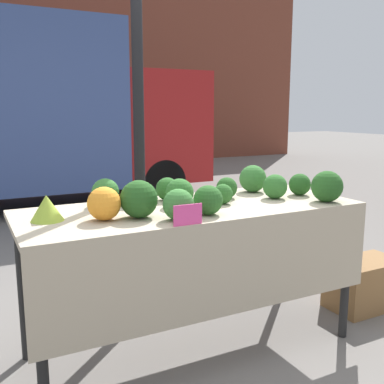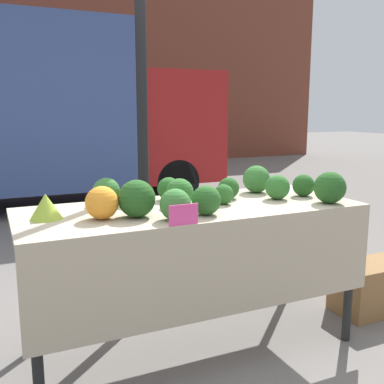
% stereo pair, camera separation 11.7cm
% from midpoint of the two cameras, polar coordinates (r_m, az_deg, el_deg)
% --- Properties ---
extents(ground_plane, '(40.00, 40.00, 0.00)m').
position_cam_midpoint_polar(ground_plane, '(2.78, 1.27, -19.03)').
color(ground_plane, slate).
extents(building_facade, '(16.00, 0.60, 4.80)m').
position_cam_midpoint_polar(building_facade, '(11.58, -19.80, 14.94)').
color(building_facade, brown).
rests_on(building_facade, ground_plane).
extents(tent_pole, '(0.07, 0.07, 2.68)m').
position_cam_midpoint_polar(tent_pole, '(2.89, -5.17, 9.90)').
color(tent_pole, black).
rests_on(tent_pole, ground_plane).
extents(parked_truck, '(4.43, 1.85, 2.56)m').
position_cam_midpoint_polar(parked_truck, '(6.80, -16.75, 9.72)').
color(parked_truck, '#384C84').
rests_on(parked_truck, ground_plane).
extents(market_table, '(1.87, 0.74, 0.84)m').
position_cam_midpoint_polar(market_table, '(2.45, 1.98, -4.73)').
color(market_table, tan).
rests_on(market_table, ground_plane).
extents(orange_cauliflower, '(0.16, 0.16, 0.16)m').
position_cam_midpoint_polar(orange_cauliflower, '(2.20, -9.89, -1.37)').
color(orange_cauliflower, orange).
rests_on(orange_cauliflower, market_table).
extents(romanesco_head, '(0.16, 0.16, 0.13)m').
position_cam_midpoint_polar(romanesco_head, '(2.27, -16.68, -1.78)').
color(romanesco_head, '#93B238').
rests_on(romanesco_head, market_table).
extents(broccoli_head_0, '(0.14, 0.14, 0.14)m').
position_cam_midpoint_polar(broccoli_head_0, '(2.63, -1.70, 0.41)').
color(broccoli_head_0, '#285B23').
rests_on(broccoli_head_0, market_table).
extents(broccoli_head_1, '(0.15, 0.15, 0.15)m').
position_cam_midpoint_polar(broccoli_head_1, '(2.26, 3.28, -1.06)').
color(broccoli_head_1, '#285B23').
rests_on(broccoli_head_1, market_table).
extents(broccoli_head_2, '(0.11, 0.11, 0.11)m').
position_cam_midpoint_polar(broccoli_head_2, '(2.53, 5.34, -0.30)').
color(broccoli_head_2, '#285B23').
rests_on(broccoli_head_2, market_table).
extents(broccoli_head_3, '(0.15, 0.15, 0.15)m').
position_cam_midpoint_polar(broccoli_head_3, '(2.71, 12.02, 0.60)').
color(broccoli_head_3, '#2D6628').
rests_on(broccoli_head_3, market_table).
extents(broccoli_head_4, '(0.18, 0.18, 0.18)m').
position_cam_midpoint_polar(broccoli_head_4, '(2.67, 18.31, 0.53)').
color(broccoli_head_4, '#23511E').
rests_on(broccoli_head_4, market_table).
extents(broccoli_head_5, '(0.16, 0.16, 0.16)m').
position_cam_midpoint_polar(broccoli_head_5, '(2.45, -0.23, -0.08)').
color(broccoli_head_5, '#2D6628').
rests_on(broccoli_head_5, market_table).
extents(broccoli_head_6, '(0.19, 0.19, 0.19)m').
position_cam_midpoint_polar(broccoli_head_6, '(2.22, -5.55, -0.85)').
color(broccoli_head_6, '#23511E').
rests_on(broccoli_head_6, market_table).
extents(broccoli_head_7, '(0.15, 0.15, 0.15)m').
position_cam_midpoint_polar(broccoli_head_7, '(2.15, -0.58, -1.60)').
color(broccoli_head_7, '#387533').
rests_on(broccoli_head_7, market_table).
extents(broccoli_head_8, '(0.14, 0.14, 0.14)m').
position_cam_midpoint_polar(broccoli_head_8, '(2.85, 15.12, 0.82)').
color(broccoli_head_8, '#23511E').
rests_on(broccoli_head_8, market_table).
extents(broccoli_head_9, '(0.15, 0.15, 0.15)m').
position_cam_midpoint_polar(broccoli_head_9, '(2.53, -9.53, 0.07)').
color(broccoli_head_9, '#336B2D').
rests_on(broccoli_head_9, market_table).
extents(broccoli_head_10, '(0.13, 0.13, 0.13)m').
position_cam_midpoint_polar(broccoli_head_10, '(2.69, 5.92, 0.49)').
color(broccoli_head_10, '#23511E').
rests_on(broccoli_head_10, market_table).
extents(broccoli_head_11, '(0.17, 0.17, 0.17)m').
position_cam_midpoint_polar(broccoli_head_11, '(2.91, 9.33, 1.62)').
color(broccoli_head_11, '#336B2D').
rests_on(broccoli_head_11, market_table).
extents(broccoli_head_12, '(0.13, 0.13, 0.13)m').
position_cam_midpoint_polar(broccoli_head_12, '(2.51, -6.08, -0.22)').
color(broccoli_head_12, '#23511E').
rests_on(broccoli_head_12, market_table).
extents(price_sign, '(0.15, 0.01, 0.10)m').
position_cam_midpoint_polar(price_sign, '(2.07, 0.54, -2.91)').
color(price_sign, '#EF4793').
rests_on(price_sign, market_table).
extents(produce_crate, '(0.51, 0.31, 0.34)m').
position_cam_midpoint_polar(produce_crate, '(3.39, 22.76, -11.07)').
color(produce_crate, olive).
rests_on(produce_crate, ground_plane).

